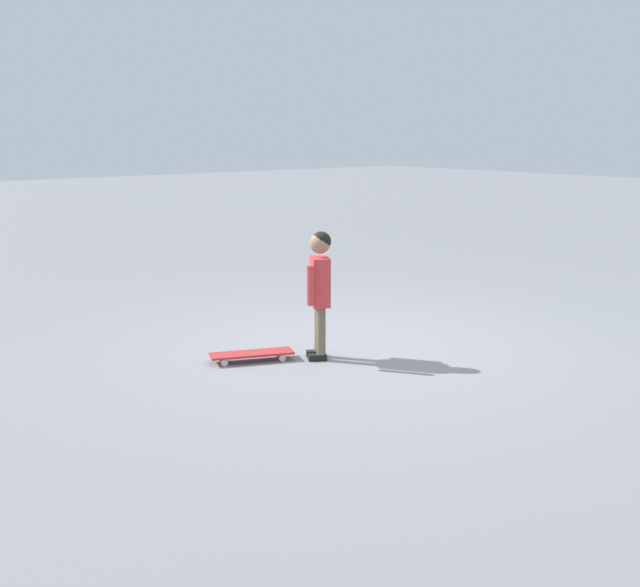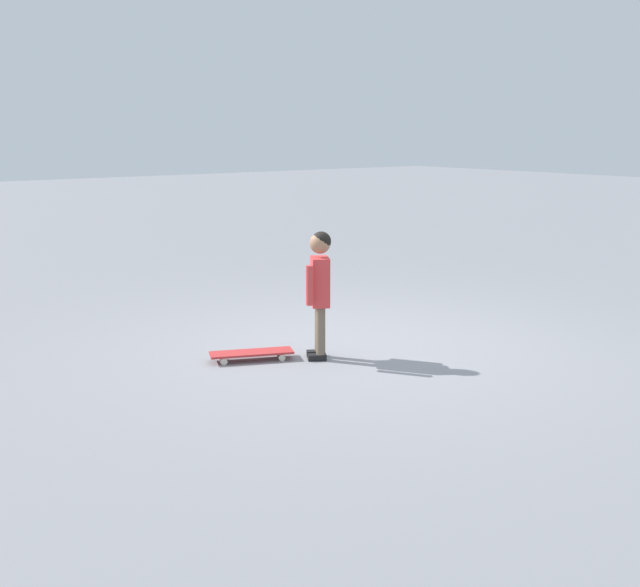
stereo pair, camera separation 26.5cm
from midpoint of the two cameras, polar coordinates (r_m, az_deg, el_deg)
The scene contains 3 objects.
ground_plane at distance 6.96m, azimuth 3.93°, elevation -3.79°, with size 50.00×50.00×0.00m, color gray.
child_person at distance 6.42m, azimuth 1.17°, elevation 0.92°, with size 0.28×0.36×1.06m.
skateboard at distance 6.51m, azimuth -3.81°, elevation -4.34°, with size 0.45×0.70×0.07m.
Camera 2 is at (5.12, -4.33, 1.87)m, focal length 44.27 mm.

